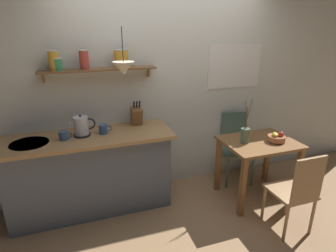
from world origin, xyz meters
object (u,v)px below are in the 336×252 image
Objects in this scene: fruit_bowl at (277,138)px; knife_block at (137,115)px; electric_kettle at (82,126)px; dining_table at (258,152)px; coffee_mug_spare at (104,129)px; dining_chair_near at (297,190)px; dining_chair_far at (235,143)px; coffee_mug_by_sink at (64,135)px; pendant_lamp at (124,68)px; twig_vase at (245,135)px.

knife_block is (-1.52, 0.63, 0.24)m from fruit_bowl.
fruit_bowl is 0.78× the size of electric_kettle.
coffee_mug_spare reaches higher than dining_table.
fruit_bowl is (0.20, 0.61, 0.30)m from dining_chair_near.
coffee_mug_by_sink is (-2.17, -0.15, 0.46)m from dining_chair_far.
dining_chair_far is 1.82m from coffee_mug_spare.
coffee_mug_by_sink is at bearing -163.05° from electric_kettle.
dining_chair_near is 0.71m from fruit_bowl.
fruit_bowl is at bearing -23.08° from dining_table.
pendant_lamp is (-1.70, 0.33, 0.84)m from fruit_bowl.
dining_chair_far is 0.67m from fruit_bowl.
knife_block is at bearing 157.51° from fruit_bowl.
twig_vase is (-0.20, 0.02, 0.24)m from dining_table.
knife_block is at bearing 136.94° from dining_chair_near.
dining_table is at bearing -9.45° from pendant_lamp.
twig_vase is at bearing -24.86° from knife_block.
dining_table is 4.15× the size of fruit_bowl.
coffee_mug_spare is 0.31× the size of pendant_lamp.
dining_table is 1.61× the size of twig_vase.
knife_block reaches higher than fruit_bowl.
pendant_lamp reaches higher than dining_chair_far.
fruit_bowl is at bearing -12.45° from electric_kettle.
pendant_lamp is at bearing -120.27° from knife_block.
dining_chair_near is at bearing -25.63° from coffee_mug_by_sink.
fruit_bowl is at bearing -10.94° from pendant_lamp.
fruit_bowl is at bearing -13.42° from coffee_mug_spare.
dining_chair_near reaches higher than dining_table.
fruit_bowl is 0.69× the size of knife_block.
coffee_mug_by_sink is at bearing 154.37° from dining_chair_near.
fruit_bowl is 1.48× the size of coffee_mug_spare.
dining_table is 3.22× the size of electric_kettle.
fruit_bowl is 0.39m from twig_vase.
coffee_mug_spare reaches higher than dining_chair_near.
knife_block reaches higher than coffee_mug_by_sink.
fruit_bowl is 0.39× the size of twig_vase.
electric_kettle is 0.89× the size of knife_block.
coffee_mug_by_sink reaches higher than fruit_bowl.
pendant_lamp is (-0.18, -0.30, 0.61)m from knife_block.
dining_table is 1.86m from pendant_lamp.
coffee_mug_by_sink reaches higher than dining_chair_far.
pendant_lamp reaches higher than coffee_mug_by_sink.
pendant_lamp is (0.23, -0.13, 0.67)m from coffee_mug_spare.
coffee_mug_by_sink is (-2.17, 0.35, 0.36)m from dining_table.
dining_chair_far is at bearing 107.14° from fruit_bowl.
coffee_mug_by_sink is 0.41m from coffee_mug_spare.
pendant_lamp is (-1.52, -0.25, 1.13)m from dining_chair_far.
knife_block is 2.20× the size of coffee_mug_by_sink.
coffee_mug_spare is at bearing 150.25° from pendant_lamp.
twig_vase is 1.57m from pendant_lamp.
pendant_lamp is at bearing 170.10° from twig_vase.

